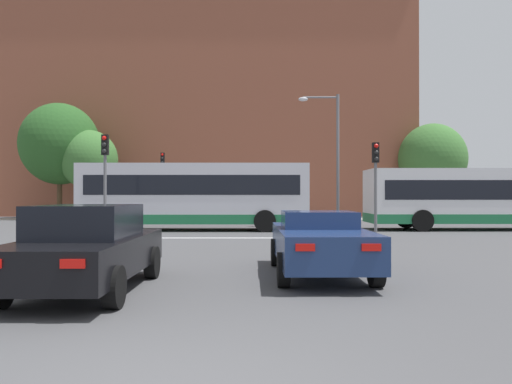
% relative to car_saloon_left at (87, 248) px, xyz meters
% --- Properties ---
extents(stop_line_strip, '(7.95, 0.30, 0.01)m').
position_rel_car_saloon_left_xyz_m(stop_line_strip, '(2.15, 10.70, -0.76)').
color(stop_line_strip, silver).
rests_on(stop_line_strip, ground_plane).
extents(far_pavement, '(68.84, 2.50, 0.01)m').
position_rel_car_saloon_left_xyz_m(far_pavement, '(2.15, 25.73, -0.75)').
color(far_pavement, gray).
rests_on(far_pavement, ground_plane).
extents(brick_civic_building, '(34.43, 12.76, 27.93)m').
position_rel_car_saloon_left_xyz_m(brick_civic_building, '(-1.45, 35.81, 9.72)').
color(brick_civic_building, brown).
rests_on(brick_civic_building, ground_plane).
extents(car_saloon_left, '(1.92, 4.42, 1.50)m').
position_rel_car_saloon_left_xyz_m(car_saloon_left, '(0.00, 0.00, 0.00)').
color(car_saloon_left, black).
rests_on(car_saloon_left, ground_plane).
extents(car_roadster_right, '(1.94, 4.54, 1.33)m').
position_rel_car_saloon_left_xyz_m(car_roadster_right, '(4.27, 1.77, -0.07)').
color(car_roadster_right, navy).
rests_on(car_roadster_right, ground_plane).
extents(bus_crossing_lead, '(10.64, 2.77, 3.13)m').
position_rel_car_saloon_left_xyz_m(bus_crossing_lead, '(0.04, 15.00, 0.92)').
color(bus_crossing_lead, silver).
rests_on(bus_crossing_lead, ground_plane).
extents(bus_crossing_trailing, '(11.51, 2.75, 2.91)m').
position_rel_car_saloon_left_xyz_m(bus_crossing_trailing, '(14.10, 15.29, 0.80)').
color(bus_crossing_trailing, silver).
rests_on(bus_crossing_trailing, ground_plane).
extents(traffic_light_far_left, '(0.26, 0.31, 4.56)m').
position_rel_car_saloon_left_xyz_m(traffic_light_far_left, '(-3.43, 25.23, 2.28)').
color(traffic_light_far_left, slate).
rests_on(traffic_light_far_left, ground_plane).
extents(traffic_light_near_left, '(0.26, 0.31, 4.06)m').
position_rel_car_saloon_left_xyz_m(traffic_light_near_left, '(-3.02, 10.95, 1.98)').
color(traffic_light_near_left, slate).
rests_on(traffic_light_near_left, ground_plane).
extents(traffic_light_near_right, '(0.26, 0.31, 3.76)m').
position_rel_car_saloon_left_xyz_m(traffic_light_near_right, '(7.70, 11.13, 1.79)').
color(traffic_light_near_right, slate).
rests_on(traffic_light_near_right, ground_plane).
extents(street_lamp_junction, '(2.16, 0.36, 6.95)m').
position_rel_car_saloon_left_xyz_m(street_lamp_junction, '(6.86, 17.43, 3.51)').
color(street_lamp_junction, slate).
rests_on(street_lamp_junction, ground_plane).
extents(pedestrian_waiting, '(0.24, 0.41, 1.67)m').
position_rel_car_saloon_left_xyz_m(pedestrian_waiting, '(-2.45, 26.10, 0.22)').
color(pedestrian_waiting, brown).
rests_on(pedestrian_waiting, ground_plane).
extents(pedestrian_walking_east, '(0.42, 0.25, 1.75)m').
position_rel_car_saloon_left_xyz_m(pedestrian_walking_east, '(-5.51, 25.60, 0.27)').
color(pedestrian_walking_east, black).
rests_on(pedestrian_walking_east, ground_plane).
extents(pedestrian_walking_west, '(0.42, 0.45, 1.71)m').
position_rel_car_saloon_left_xyz_m(pedestrian_walking_west, '(-4.54, 25.97, 0.25)').
color(pedestrian_walking_west, brown).
rests_on(pedestrian_walking_west, ground_plane).
extents(tree_by_building, '(5.50, 5.50, 8.18)m').
position_rel_car_saloon_left_xyz_m(tree_by_building, '(-11.01, 26.67, 4.53)').
color(tree_by_building, '#4C3823').
rests_on(tree_by_building, ground_plane).
extents(tree_kerbside, '(3.91, 3.91, 6.19)m').
position_rel_car_saloon_left_xyz_m(tree_kerbside, '(-8.68, 25.94, 3.36)').
color(tree_kerbside, '#4C3823').
rests_on(tree_kerbside, ground_plane).
extents(tree_distant, '(5.05, 5.05, 7.07)m').
position_rel_car_saloon_left_xyz_m(tree_distant, '(16.30, 29.01, 3.66)').
color(tree_distant, '#4C3823').
rests_on(tree_distant, ground_plane).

